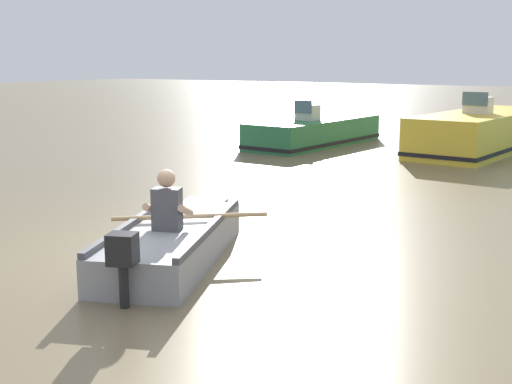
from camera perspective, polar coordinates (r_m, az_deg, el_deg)
name	(u,v)px	position (r m, az deg, el deg)	size (l,w,h in m)	color
ground_plane	(186,251)	(9.01, -5.90, -4.97)	(120.00, 120.00, 0.00)	#7A6B4C
rowboat_with_person	(173,240)	(8.59, -6.98, -4.05)	(2.26, 3.56, 1.19)	gray
moored_boat_green	(314,133)	(20.09, 4.93, 5.00)	(1.96, 5.16, 1.34)	#287042
moored_boat_yellow	(482,133)	(19.70, 18.52, 4.77)	(2.36, 6.46, 1.65)	gold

